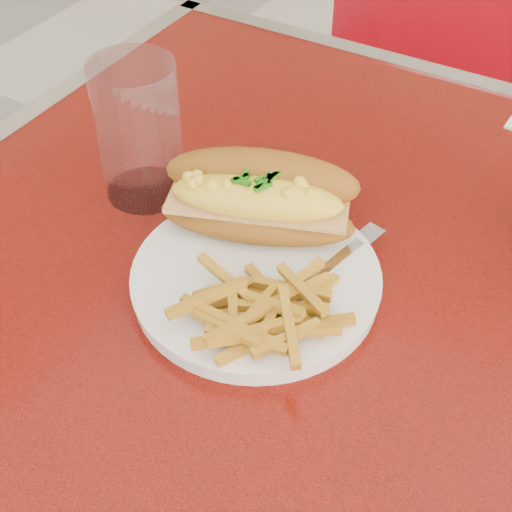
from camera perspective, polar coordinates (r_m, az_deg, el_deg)
The scene contains 7 objects.
diner_table at distance 0.82m, azimuth 15.39°, elevation -11.93°, with size 1.23×0.83×0.77m.
dinner_plate at distance 0.68m, azimuth 0.00°, elevation -1.86°, with size 0.27×0.27×0.02m.
mac_hoagie at distance 0.70m, azimuth 0.23°, elevation 4.68°, with size 0.21×0.15×0.09m.
fries_pile at distance 0.62m, azimuth 0.06°, elevation -4.26°, with size 0.11×0.10×0.03m, color gold, non-canonical shape.
fork at distance 0.68m, azimuth 5.95°, elevation -0.79°, with size 0.05×0.16×0.00m.
sauce_cup_left at distance 0.77m, azimuth 5.12°, elevation 5.36°, with size 0.07×0.07×0.03m.
water_tumbler at distance 0.76m, azimuth -9.33°, elevation 9.79°, with size 0.09×0.09×0.15m, color silver.
Camera 1 is at (0.04, -0.48, 1.27)m, focal length 50.00 mm.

